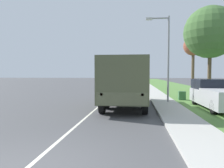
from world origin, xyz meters
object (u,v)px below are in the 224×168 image
at_px(car_third_ahead, 119,80).
at_px(lamp_post, 165,50).
at_px(car_nearest_ahead, 130,87).
at_px(car_second_ahead, 114,82).
at_px(pickup_truck, 216,95).
at_px(military_truck, 125,81).

distance_m(car_third_ahead, lamp_post, 40.92).
distance_m(car_nearest_ahead, car_second_ahead, 16.70).
height_order(car_second_ahead, pickup_truck, pickup_truck).
bearing_deg(pickup_truck, lamp_post, 143.13).
xyz_separation_m(car_nearest_ahead, pickup_truck, (5.65, -12.10, 0.24)).
height_order(pickup_truck, lamp_post, lamp_post).
relative_size(car_nearest_ahead, lamp_post, 0.71).
bearing_deg(car_second_ahead, car_third_ahead, 90.94).
relative_size(car_third_ahead, pickup_truck, 0.83).
bearing_deg(car_third_ahead, car_nearest_ahead, -83.08).
bearing_deg(military_truck, pickup_truck, 0.44).
height_order(car_third_ahead, pickup_truck, pickup_truck).
bearing_deg(pickup_truck, car_third_ahead, 102.41).
xyz_separation_m(pickup_truck, lamp_post, (-2.82, 2.11, 3.00)).
distance_m(pickup_truck, lamp_post, 4.62).
height_order(car_second_ahead, lamp_post, lamp_post).
height_order(car_nearest_ahead, lamp_post, lamp_post).
height_order(military_truck, lamp_post, lamp_post).
bearing_deg(military_truck, car_second_ahead, 97.06).
bearing_deg(car_nearest_ahead, car_second_ahead, 101.91).
bearing_deg(pickup_truck, car_nearest_ahead, 115.03).
distance_m(military_truck, pickup_truck, 5.63).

